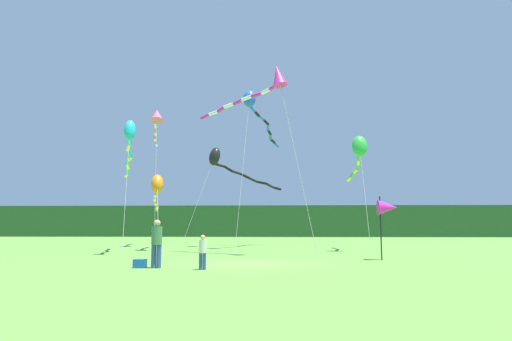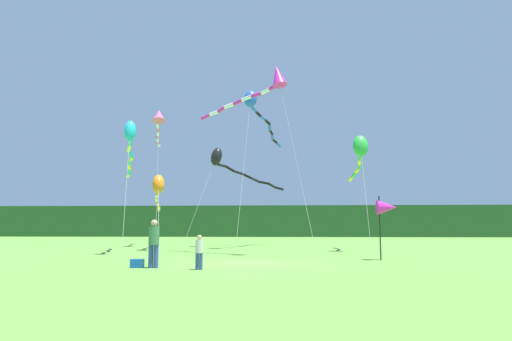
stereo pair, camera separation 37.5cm
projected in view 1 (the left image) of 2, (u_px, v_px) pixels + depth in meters
ground_plane at (249, 264)px, 18.79m from camera, size 120.00×120.00×0.00m
distant_treeline at (269, 221)px, 63.67m from camera, size 108.00×2.79×4.37m
person_adult at (157, 241)px, 16.89m from camera, size 0.40×0.40×1.80m
person_child at (203, 250)px, 16.20m from camera, size 0.27×0.27×1.24m
cooler_box at (140, 264)px, 16.88m from camera, size 0.45×0.34×0.32m
banner_flag_pole at (387, 208)px, 20.94m from camera, size 0.90×0.70×2.94m
kite_rainbow at (157, 119)px, 34.65m from camera, size 2.41×8.41×10.55m
kite_orange at (157, 187)px, 29.19m from camera, size 2.61×8.67×5.05m
kite_black at (223, 161)px, 34.48m from camera, size 7.15×6.56×7.57m
kite_green at (359, 150)px, 28.27m from camera, size 0.96×7.24×7.24m
kite_cyan at (129, 142)px, 25.91m from camera, size 2.97×8.56×7.47m
kite_magenta at (268, 83)px, 24.98m from camera, size 6.78×5.30×10.40m
kite_blue at (254, 107)px, 31.83m from camera, size 2.73×9.87×10.97m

